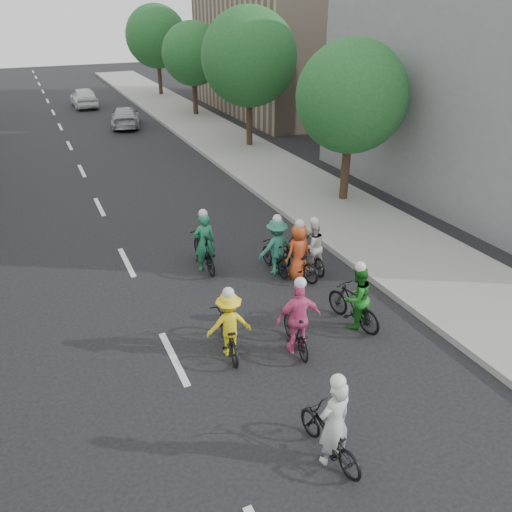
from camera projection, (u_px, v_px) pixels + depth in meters
ground at (174, 358)px, 11.01m from camera, size 120.00×120.00×0.00m
sidewalk_right at (285, 178)px, 22.04m from camera, size 4.00×80.00×0.15m
curb_right at (244, 183)px, 21.30m from camera, size 0.18×80.00×0.18m
bldg_se at (295, 50)px, 34.54m from camera, size 10.00×14.00×8.00m
tree_r_0 at (351, 97)px, 17.81m from camera, size 4.00×4.00×5.97m
tree_r_1 at (249, 58)px, 24.83m from camera, size 4.80×4.80×6.93m
tree_r_2 at (193, 54)px, 32.36m from camera, size 4.00×4.00×5.97m
tree_r_3 at (156, 37)px, 39.38m from camera, size 4.80×4.80×6.93m
cyclist_0 at (331, 431)px, 8.37m from camera, size 0.75×1.67×1.85m
cyclist_1 at (355, 302)px, 11.86m from camera, size 0.88×1.77×1.75m
cyclist_2 at (228, 329)px, 10.95m from camera, size 1.08×1.81×1.69m
cyclist_3 at (297, 324)px, 10.98m from camera, size 1.07×1.59×1.89m
cyclist_4 at (297, 257)px, 14.04m from camera, size 0.98×1.88×1.78m
cyclist_5 at (204, 248)px, 14.43m from camera, size 0.64×1.86×1.89m
cyclist_6 at (312, 251)px, 14.44m from camera, size 0.77×1.72×1.66m
cyclist_7 at (276, 250)px, 14.18m from camera, size 1.10×1.58×1.82m
follow_car_lead at (125, 117)px, 31.06m from camera, size 2.46×4.31×1.18m
follow_car_trail at (84, 97)px, 36.81m from camera, size 1.70×4.15×1.41m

